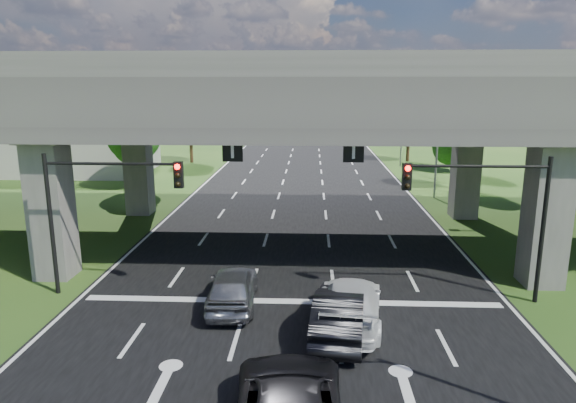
# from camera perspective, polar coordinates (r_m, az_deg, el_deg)

# --- Properties ---
(ground) EXTENTS (160.00, 160.00, 0.00)m
(ground) POSITION_cam_1_polar(r_m,az_deg,el_deg) (18.28, -0.11, -15.56)
(ground) COLOR #234516
(ground) RESTS_ON ground
(road) EXTENTS (18.00, 120.00, 0.03)m
(road) POSITION_cam_1_polar(r_m,az_deg,el_deg) (27.48, 0.89, -5.59)
(road) COLOR black
(road) RESTS_ON ground
(overpass) EXTENTS (80.00, 15.00, 10.00)m
(overpass) POSITION_cam_1_polar(r_m,az_deg,el_deg) (28.08, 1.07, 11.25)
(overpass) COLOR #3D3A37
(overpass) RESTS_ON ground
(warehouse) EXTENTS (20.00, 10.00, 4.00)m
(warehouse) POSITION_cam_1_polar(r_m,az_deg,el_deg) (58.04, -24.97, 5.00)
(warehouse) COLOR #9E9E99
(warehouse) RESTS_ON ground
(signal_right) EXTENTS (5.76, 0.54, 6.00)m
(signal_right) POSITION_cam_1_polar(r_m,az_deg,el_deg) (21.68, 21.54, -0.07)
(signal_right) COLOR black
(signal_right) RESTS_ON ground
(signal_left) EXTENTS (5.76, 0.54, 6.00)m
(signal_left) POSITION_cam_1_polar(r_m,az_deg,el_deg) (22.23, -20.18, 0.34)
(signal_left) COLOR black
(signal_left) RESTS_ON ground
(streetlight_far) EXTENTS (3.38, 0.25, 10.00)m
(streetlight_far) POSITION_cam_1_polar(r_m,az_deg,el_deg) (41.23, 15.86, 8.38)
(streetlight_far) COLOR gray
(streetlight_far) RESTS_ON ground
(streetlight_beyond) EXTENTS (3.38, 0.25, 10.00)m
(streetlight_beyond) POSITION_cam_1_polar(r_m,az_deg,el_deg) (56.91, 12.23, 9.66)
(streetlight_beyond) COLOR gray
(streetlight_beyond) RESTS_ON ground
(tree_left_near) EXTENTS (4.50, 4.50, 7.80)m
(tree_left_near) POSITION_cam_1_polar(r_m,az_deg,el_deg) (44.74, -16.75, 7.31)
(tree_left_near) COLOR black
(tree_left_near) RESTS_ON ground
(tree_left_mid) EXTENTS (3.91, 3.90, 6.76)m
(tree_left_mid) POSITION_cam_1_polar(r_m,az_deg,el_deg) (53.30, -16.96, 7.40)
(tree_left_mid) COLOR black
(tree_left_mid) RESTS_ON ground
(tree_left_far) EXTENTS (4.80, 4.80, 8.32)m
(tree_left_far) POSITION_cam_1_polar(r_m,az_deg,el_deg) (59.77, -10.80, 9.18)
(tree_left_far) COLOR black
(tree_left_far) RESTS_ON ground
(tree_right_near) EXTENTS (4.20, 4.20, 7.28)m
(tree_right_near) POSITION_cam_1_polar(r_m,az_deg,el_deg) (45.93, 18.25, 6.94)
(tree_right_near) COLOR black
(tree_right_near) RESTS_ON ground
(tree_right_mid) EXTENTS (3.91, 3.90, 6.76)m
(tree_right_mid) POSITION_cam_1_polar(r_m,az_deg,el_deg) (54.45, 19.07, 7.36)
(tree_right_mid) COLOR black
(tree_right_mid) RESTS_ON ground
(tree_right_far) EXTENTS (4.50, 4.50, 7.80)m
(tree_right_far) POSITION_cam_1_polar(r_m,az_deg,el_deg) (61.24, 13.39, 8.84)
(tree_right_far) COLOR black
(tree_right_far) RESTS_ON ground
(car_silver) EXTENTS (2.10, 4.74, 1.58)m
(car_silver) POSITION_cam_1_polar(r_m,az_deg,el_deg) (20.85, -6.16, -9.42)
(car_silver) COLOR gray
(car_silver) RESTS_ON road
(car_dark) EXTENTS (2.25, 5.07, 1.62)m
(car_dark) POSITION_cam_1_polar(r_m,az_deg,el_deg) (18.57, 5.69, -12.25)
(car_dark) COLOR black
(car_dark) RESTS_ON road
(car_white) EXTENTS (2.79, 5.69, 1.59)m
(car_white) POSITION_cam_1_polar(r_m,az_deg,el_deg) (19.41, 6.93, -11.18)
(car_white) COLOR silver
(car_white) RESTS_ON road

